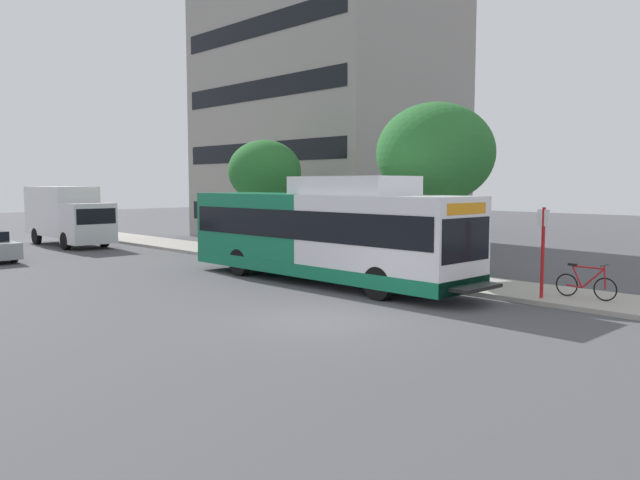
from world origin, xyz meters
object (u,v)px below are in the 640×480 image
Objects in this scene: transit_bus at (323,233)px; street_tree_near_stop at (435,153)px; bicycle_parked at (586,284)px; box_truck_background at (68,214)px; street_tree_mid_block at (265,171)px; bus_stop_sign_pole at (543,245)px.

transit_bus is 5.05m from street_tree_near_stop.
bicycle_parked is 27.37m from box_truck_background.
transit_bus is 1.75× the size of box_truck_background.
street_tree_mid_block is 0.76× the size of box_truck_background.
bicycle_parked is 0.29× the size of street_tree_near_stop.
street_tree_near_stop reaches higher than bicycle_parked.
transit_bus is 2.30× the size of street_tree_mid_block.
transit_bus is 7.25m from bus_stop_sign_pole.
bicycle_parked is (2.76, -7.92, -1.14)m from transit_bus.
bicycle_parked is at bearing -99.37° from street_tree_near_stop.
transit_bus is 8.98m from street_tree_mid_block.
transit_bus reaches higher than bicycle_parked.
street_tree_near_stop reaches higher than box_truck_background.
street_tree_near_stop reaches higher than street_tree_mid_block.
street_tree_mid_block is 12.52m from box_truck_background.
bus_stop_sign_pole is 26.32m from box_truck_background.
street_tree_mid_block is (1.75, 14.81, 2.34)m from bus_stop_sign_pole.
transit_bus is at bearing 105.92° from bus_stop_sign_pole.
street_tree_mid_block is at bearing -66.81° from box_truck_background.
street_tree_near_stop reaches higher than transit_bus.
box_truck_background is (-3.10, 26.13, 0.09)m from bus_stop_sign_pole.
bicycle_parked is 0.33× the size of street_tree_mid_block.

